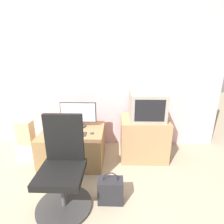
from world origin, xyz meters
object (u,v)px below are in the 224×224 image
(keyboard, at_px, (73,134))
(office_chair, at_px, (63,173))
(main_monitor, at_px, (78,115))
(mouse, at_px, (92,133))
(cardboard_box_lower, at_px, (29,151))
(handbag, at_px, (111,190))
(crt_tv, at_px, (147,105))

(keyboard, xyz_separation_m, office_chair, (0.06, -0.73, -0.10))
(main_monitor, height_order, keyboard, main_monitor)
(office_chair, bearing_deg, mouse, 74.92)
(cardboard_box_lower, distance_m, handbag, 1.54)
(mouse, bearing_deg, main_monitor, 131.13)
(main_monitor, xyz_separation_m, mouse, (0.24, -0.27, -0.18))
(main_monitor, bearing_deg, cardboard_box_lower, -167.29)
(crt_tv, bearing_deg, mouse, -162.02)
(crt_tv, bearing_deg, cardboard_box_lower, -174.76)
(cardboard_box_lower, bearing_deg, handbag, -31.75)
(main_monitor, xyz_separation_m, office_chair, (0.03, -1.02, -0.29))
(keyboard, xyz_separation_m, mouse, (0.26, 0.02, 0.01))
(handbag, bearing_deg, office_chair, -175.63)
(keyboard, height_order, cardboard_box_lower, keyboard)
(office_chair, bearing_deg, handbag, 4.37)
(mouse, xyz_separation_m, crt_tv, (0.81, 0.26, 0.34))
(main_monitor, distance_m, cardboard_box_lower, 0.97)
(main_monitor, relative_size, office_chair, 0.56)
(mouse, relative_size, crt_tv, 0.11)
(crt_tv, height_order, cardboard_box_lower, crt_tv)
(office_chair, relative_size, handbag, 2.63)
(cardboard_box_lower, bearing_deg, office_chair, -46.20)
(crt_tv, bearing_deg, main_monitor, 179.52)
(keyboard, height_order, office_chair, office_chair)
(keyboard, relative_size, crt_tv, 0.69)
(mouse, bearing_deg, keyboard, -174.64)
(cardboard_box_lower, bearing_deg, mouse, -5.33)
(main_monitor, distance_m, crt_tv, 1.05)
(keyboard, height_order, mouse, mouse)
(crt_tv, relative_size, handbag, 1.45)
(office_chair, distance_m, handbag, 0.56)
(mouse, xyz_separation_m, cardboard_box_lower, (-1.01, 0.09, -0.37))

